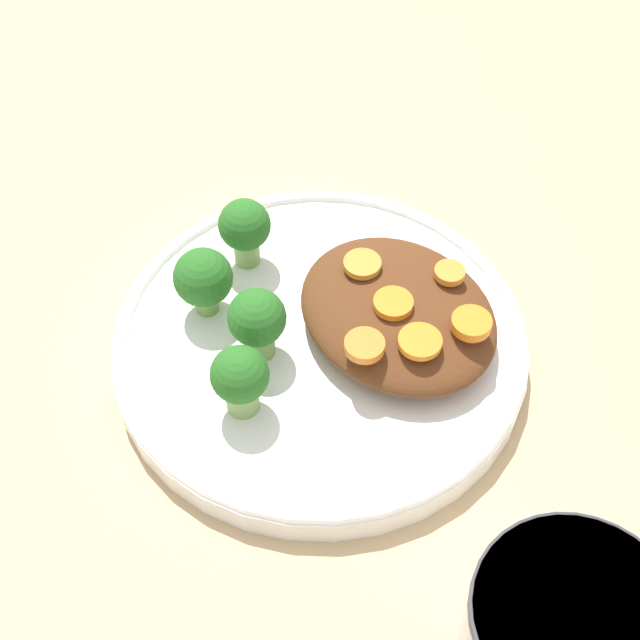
# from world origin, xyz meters

# --- Properties ---
(ground_plane) EXTENTS (4.00, 4.00, 0.00)m
(ground_plane) POSITION_xyz_m (0.00, 0.00, 0.00)
(ground_plane) COLOR tan
(plate) EXTENTS (0.25, 0.25, 0.02)m
(plate) POSITION_xyz_m (0.00, 0.00, 0.01)
(plate) COLOR white
(plate) RESTS_ON ground_plane
(dip_bowl) EXTENTS (0.10, 0.10, 0.06)m
(dip_bowl) POSITION_xyz_m (-0.22, 0.02, 0.03)
(dip_bowl) COLOR silver
(dip_bowl) RESTS_ON ground_plane
(stew_mound) EXTENTS (0.13, 0.11, 0.03)m
(stew_mound) POSITION_xyz_m (-0.02, -0.04, 0.03)
(stew_mound) COLOR #5B3319
(stew_mound) RESTS_ON plate
(broccoli_floret_0) EXTENTS (0.04, 0.04, 0.05)m
(broccoli_floret_0) POSITION_xyz_m (0.06, 0.04, 0.05)
(broccoli_floret_0) COLOR #759E51
(broccoli_floret_0) RESTS_ON plate
(broccoli_floret_1) EXTENTS (0.03, 0.03, 0.05)m
(broccoli_floret_1) POSITION_xyz_m (0.08, -0.00, 0.05)
(broccoli_floret_1) COLOR #7FA85B
(broccoli_floret_1) RESTS_ON plate
(broccoli_floret_2) EXTENTS (0.03, 0.03, 0.05)m
(broccoli_floret_2) POSITION_xyz_m (-0.01, 0.07, 0.05)
(broccoli_floret_2) COLOR #7FA85B
(broccoli_floret_2) RESTS_ON plate
(broccoli_floret_3) EXTENTS (0.03, 0.03, 0.05)m
(broccoli_floret_3) POSITION_xyz_m (0.01, 0.04, 0.05)
(broccoli_floret_3) COLOR #759E51
(broccoli_floret_3) RESTS_ON plate
(carrot_slice_0) EXTENTS (0.02, 0.02, 0.00)m
(carrot_slice_0) POSITION_xyz_m (-0.03, -0.03, 0.05)
(carrot_slice_0) COLOR orange
(carrot_slice_0) RESTS_ON stew_mound
(carrot_slice_1) EXTENTS (0.02, 0.02, 0.01)m
(carrot_slice_1) POSITION_xyz_m (-0.07, -0.06, 0.05)
(carrot_slice_1) COLOR orange
(carrot_slice_1) RESTS_ON stew_mound
(carrot_slice_2) EXTENTS (0.02, 0.02, 0.00)m
(carrot_slice_2) POSITION_xyz_m (0.01, -0.04, 0.05)
(carrot_slice_2) COLOR orange
(carrot_slice_2) RESTS_ON stew_mound
(carrot_slice_3) EXTENTS (0.02, 0.02, 0.00)m
(carrot_slice_3) POSITION_xyz_m (-0.03, -0.07, 0.05)
(carrot_slice_3) COLOR orange
(carrot_slice_3) RESTS_ON stew_mound
(carrot_slice_4) EXTENTS (0.02, 0.02, 0.01)m
(carrot_slice_4) POSITION_xyz_m (-0.04, -0.00, 0.05)
(carrot_slice_4) COLOR orange
(carrot_slice_4) RESTS_ON stew_mound
(carrot_slice_5) EXTENTS (0.03, 0.03, 0.00)m
(carrot_slice_5) POSITION_xyz_m (-0.06, -0.03, 0.05)
(carrot_slice_5) COLOR orange
(carrot_slice_5) RESTS_ON stew_mound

